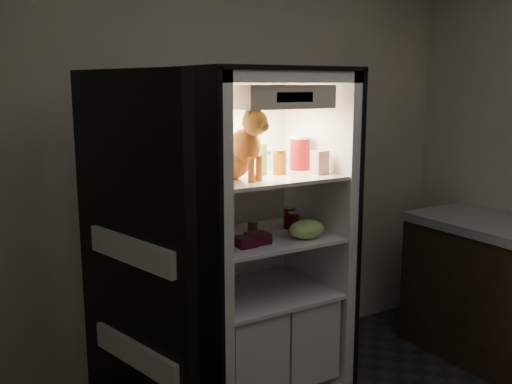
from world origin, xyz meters
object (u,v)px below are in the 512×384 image
at_px(parmesan_shaker, 261,159).
at_px(cream_carton, 320,162).
at_px(condiment_jar, 253,227).
at_px(pepper_jar, 300,153).
at_px(salsa_jar, 280,162).
at_px(berry_box_right, 258,238).
at_px(soda_can_a, 289,218).
at_px(refrigerator, 257,258).
at_px(mayo_tub, 264,161).
at_px(tabby_cat, 239,151).
at_px(berry_box_left, 245,242).
at_px(soda_can_c, 293,222).
at_px(soda_can_b, 292,219).
at_px(grape_bag, 307,229).

distance_m(parmesan_shaker, cream_carton, 0.33).
bearing_deg(condiment_jar, pepper_jar, -4.33).
height_order(salsa_jar, berry_box_right, salsa_jar).
bearing_deg(soda_can_a, salsa_jar, -144.87).
distance_m(refrigerator, condiment_jar, 0.19).
height_order(mayo_tub, berry_box_right, mayo_tub).
xyz_separation_m(tabby_cat, soda_can_a, (0.42, 0.12, -0.44)).
distance_m(parmesan_shaker, mayo_tub, 0.16).
bearing_deg(condiment_jar, berry_box_left, -129.85).
height_order(parmesan_shaker, salsa_jar, parmesan_shaker).
xyz_separation_m(tabby_cat, pepper_jar, (0.47, 0.11, -0.05)).
relative_size(parmesan_shaker, berry_box_right, 1.54).
height_order(cream_carton, soda_can_c, cream_carton).
distance_m(cream_carton, berry_box_right, 0.55).
distance_m(refrigerator, tabby_cat, 0.69).
bearing_deg(berry_box_left, berry_box_right, 11.51).
xyz_separation_m(soda_can_a, soda_can_c, (-0.03, -0.08, -0.01)).
height_order(tabby_cat, soda_can_b, tabby_cat).
bearing_deg(parmesan_shaker, cream_carton, -27.68).
bearing_deg(salsa_jar, cream_carton, -29.20).
bearing_deg(cream_carton, parmesan_shaker, 152.32).
height_order(refrigerator, soda_can_c, refrigerator).
bearing_deg(parmesan_shaker, refrigerator, 80.35).
relative_size(pepper_jar, berry_box_left, 1.86).
bearing_deg(soda_can_a, grape_bag, -101.30).
relative_size(pepper_jar, soda_can_b, 1.78).
distance_m(soda_can_c, berry_box_left, 0.41).
bearing_deg(tabby_cat, soda_can_a, -2.81).
distance_m(parmesan_shaker, berry_box_right, 0.44).
relative_size(soda_can_a, condiment_jar, 1.56).
bearing_deg(grape_bag, mayo_tub, 107.03).
relative_size(mayo_tub, condiment_jar, 1.40).
height_order(soda_can_a, berry_box_right, soda_can_a).
relative_size(pepper_jar, cream_carton, 1.50).
distance_m(parmesan_shaker, berry_box_left, 0.47).
distance_m(soda_can_b, soda_can_c, 0.09).
bearing_deg(berry_box_left, mayo_tub, 43.01).
height_order(refrigerator, salsa_jar, refrigerator).
height_order(mayo_tub, condiment_jar, mayo_tub).
height_order(soda_can_b, berry_box_left, soda_can_b).
distance_m(cream_carton, grape_bag, 0.38).
distance_m(parmesan_shaker, pepper_jar, 0.29).
relative_size(soda_can_c, condiment_jar, 1.44).
bearing_deg(pepper_jar, refrigerator, 175.37).
relative_size(refrigerator, berry_box_right, 16.71).
bearing_deg(parmesan_shaker, condiment_jar, 105.05).
bearing_deg(refrigerator, berry_box_right, -120.27).
relative_size(parmesan_shaker, salsa_jar, 1.28).
xyz_separation_m(refrigerator, cream_carton, (0.28, -0.21, 0.56)).
height_order(mayo_tub, soda_can_a, mayo_tub).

